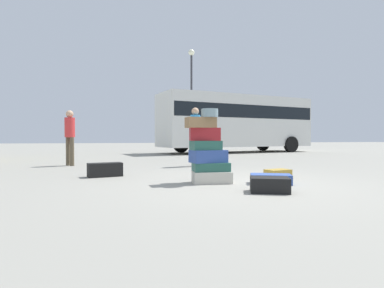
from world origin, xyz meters
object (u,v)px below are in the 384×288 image
at_px(suitcase_tower, 208,152).
at_px(lamp_post, 191,85).
at_px(suitcase_tan_foreground_far, 278,173).
at_px(person_bearded_onlooker, 70,133).
at_px(suitcase_black_right_side, 270,185).
at_px(suitcase_navy_left_side, 271,179).
at_px(suitcase_black_behind_tower, 105,170).
at_px(person_tourist_with_camera, 195,131).
at_px(parked_bus, 237,120).

height_order(suitcase_tower, lamp_post, lamp_post).
bearing_deg(suitcase_tan_foreground_far, person_bearded_onlooker, 128.20).
bearing_deg(person_bearded_onlooker, suitcase_black_right_side, -6.79).
bearing_deg(suitcase_navy_left_side, lamp_post, 104.97).
bearing_deg(suitcase_black_behind_tower, suitcase_black_right_side, -59.21).
distance_m(person_bearded_onlooker, lamp_post, 10.15).
bearing_deg(person_bearded_onlooker, suitcase_navy_left_side, 0.51).
bearing_deg(suitcase_tan_foreground_far, suitcase_tower, -178.30).
xyz_separation_m(suitcase_black_behind_tower, person_tourist_with_camera, (2.48, 1.96, 0.90)).
height_order(suitcase_tan_foreground_far, person_bearded_onlooker, person_bearded_onlooker).
relative_size(suitcase_black_behind_tower, suitcase_black_right_side, 1.22).
xyz_separation_m(suitcase_navy_left_side, suitcase_tan_foreground_far, (0.61, 0.90, -0.01)).
bearing_deg(person_bearded_onlooker, suitcase_tower, -5.33).
relative_size(suitcase_tan_foreground_far, lamp_post, 0.09).
bearing_deg(suitcase_tower, person_tourist_with_camera, 81.65).
bearing_deg(person_tourist_with_camera, suitcase_black_right_side, 21.09).
xyz_separation_m(suitcase_tower, suitcase_tan_foreground_far, (1.72, 0.50, -0.51)).
xyz_separation_m(suitcase_tan_foreground_far, person_bearded_onlooker, (-4.95, 3.77, 0.93)).
bearing_deg(suitcase_navy_left_side, person_bearded_onlooker, 152.97).
bearing_deg(person_tourist_with_camera, suitcase_tower, 10.06).
bearing_deg(lamp_post, suitcase_navy_left_side, -95.08).
xyz_separation_m(suitcase_tower, lamp_post, (2.24, 12.29, 3.37)).
xyz_separation_m(suitcase_tower, suitcase_navy_left_side, (1.11, -0.40, -0.50)).
xyz_separation_m(person_bearded_onlooker, lamp_post, (5.47, 8.02, 2.95)).
xyz_separation_m(suitcase_tower, person_tourist_with_camera, (0.49, 3.31, 0.46)).
bearing_deg(person_bearded_onlooker, parked_bus, 88.23).
height_order(suitcase_tower, suitcase_black_behind_tower, suitcase_tower).
height_order(suitcase_navy_left_side, person_bearded_onlooker, person_bearded_onlooker).
bearing_deg(person_bearded_onlooker, suitcase_tan_foreground_far, 10.32).
height_order(suitcase_black_behind_tower, lamp_post, lamp_post).
bearing_deg(suitcase_navy_left_side, suitcase_black_right_side, -97.26).
distance_m(suitcase_navy_left_side, parked_bus, 12.03).
xyz_separation_m(suitcase_navy_left_side, person_tourist_with_camera, (-0.63, 3.71, 0.96)).
bearing_deg(suitcase_tan_foreground_far, suitcase_black_behind_tower, 152.66).
bearing_deg(suitcase_tower, suitcase_navy_left_side, -19.66).
bearing_deg(suitcase_navy_left_side, suitcase_black_behind_tower, 170.75).
height_order(suitcase_tower, parked_bus, parked_bus).
bearing_deg(suitcase_tan_foreground_far, suitcase_black_right_side, -135.54).
relative_size(person_tourist_with_camera, parked_bus, 0.19).
xyz_separation_m(suitcase_black_right_side, person_tourist_with_camera, (-0.21, 4.52, 0.93)).
bearing_deg(suitcase_navy_left_side, parked_bus, 93.03).
relative_size(person_bearded_onlooker, parked_bus, 0.18).
distance_m(person_tourist_with_camera, lamp_post, 9.60).
bearing_deg(suitcase_black_behind_tower, parked_bus, 39.87).
distance_m(suitcase_tower, suitcase_navy_left_side, 1.29).
height_order(person_bearded_onlooker, lamp_post, lamp_post).
xyz_separation_m(parked_bus, lamp_post, (-2.35, 1.31, 2.13)).
relative_size(suitcase_tower, suitcase_black_behind_tower, 1.93).
relative_size(suitcase_tower, parked_bus, 0.15).
bearing_deg(suitcase_tower, suitcase_black_right_side, -60.00).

